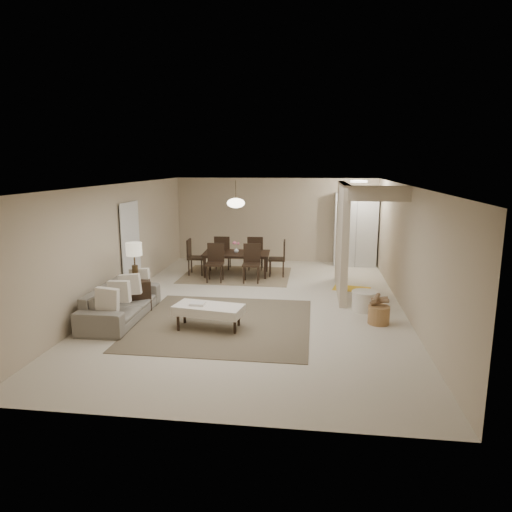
# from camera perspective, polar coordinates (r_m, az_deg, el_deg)

# --- Properties ---
(floor) EXTENTS (9.00, 9.00, 0.00)m
(floor) POSITION_cam_1_polar(r_m,az_deg,el_deg) (9.66, 0.04, -6.11)
(floor) COLOR beige
(floor) RESTS_ON ground
(ceiling) EXTENTS (9.00, 9.00, 0.00)m
(ceiling) POSITION_cam_1_polar(r_m,az_deg,el_deg) (9.22, 0.05, 8.87)
(ceiling) COLOR white
(ceiling) RESTS_ON back_wall
(back_wall) EXTENTS (6.00, 0.00, 6.00)m
(back_wall) POSITION_cam_1_polar(r_m,az_deg,el_deg) (13.79, 2.43, 4.52)
(back_wall) COLOR #C3B394
(back_wall) RESTS_ON floor
(left_wall) EXTENTS (0.00, 9.00, 9.00)m
(left_wall) POSITION_cam_1_polar(r_m,az_deg,el_deg) (10.18, -16.95, 1.54)
(left_wall) COLOR #C3B394
(left_wall) RESTS_ON floor
(right_wall) EXTENTS (0.00, 9.00, 9.00)m
(right_wall) POSITION_cam_1_polar(r_m,az_deg,el_deg) (9.47, 18.37, 0.72)
(right_wall) COLOR #C3B394
(right_wall) RESTS_ON floor
(partition) EXTENTS (0.15, 2.50, 2.50)m
(partition) POSITION_cam_1_polar(r_m,az_deg,el_deg) (10.54, 10.69, 2.16)
(partition) COLOR #C3B394
(partition) RESTS_ON floor
(doorway) EXTENTS (0.04, 0.90, 2.04)m
(doorway) POSITION_cam_1_polar(r_m,az_deg,el_deg) (10.75, -15.44, 0.88)
(doorway) COLOR black
(doorway) RESTS_ON floor
(pantry_cabinet) EXTENTS (1.20, 0.55, 2.10)m
(pantry_cabinet) POSITION_cam_1_polar(r_m,az_deg,el_deg) (13.47, 12.32, 3.24)
(pantry_cabinet) COLOR silver
(pantry_cabinet) RESTS_ON floor
(flush_light) EXTENTS (0.44, 0.44, 0.05)m
(flush_light) POSITION_cam_1_polar(r_m,az_deg,el_deg) (12.40, 12.74, 9.08)
(flush_light) COLOR white
(flush_light) RESTS_ON ceiling
(living_rug) EXTENTS (3.20, 3.20, 0.01)m
(living_rug) POSITION_cam_1_polar(r_m,az_deg,el_deg) (8.60, -4.11, -8.36)
(living_rug) COLOR brown
(living_rug) RESTS_ON floor
(sofa) EXTENTS (2.19, 0.89, 0.64)m
(sofa) POSITION_cam_1_polar(r_m,az_deg,el_deg) (9.09, -16.55, -5.64)
(sofa) COLOR slate
(sofa) RESTS_ON floor
(ottoman_bench) EXTENTS (1.30, 0.75, 0.44)m
(ottoman_bench) POSITION_cam_1_polar(r_m,az_deg,el_deg) (8.25, -5.93, -6.73)
(ottoman_bench) COLOR silver
(ottoman_bench) RESTS_ON living_rug
(side_table) EXTENTS (0.74, 0.74, 0.61)m
(side_table) POSITION_cam_1_polar(r_m,az_deg,el_deg) (9.65, -14.73, -4.63)
(side_table) COLOR black
(side_table) RESTS_ON floor
(table_lamp) EXTENTS (0.32, 0.32, 0.76)m
(table_lamp) POSITION_cam_1_polar(r_m,az_deg,el_deg) (9.45, -14.99, 0.43)
(table_lamp) COLOR #45341D
(table_lamp) RESTS_ON side_table
(round_pouf) EXTENTS (0.51, 0.51, 0.40)m
(round_pouf) POSITION_cam_1_polar(r_m,az_deg,el_deg) (9.50, 13.36, -5.51)
(round_pouf) COLOR silver
(round_pouf) RESTS_ON floor
(wicker_basket) EXTENTS (0.48, 0.48, 0.34)m
(wicker_basket) POSITION_cam_1_polar(r_m,az_deg,el_deg) (8.82, 15.09, -7.12)
(wicker_basket) COLOR olive
(wicker_basket) RESTS_ON floor
(dining_rug) EXTENTS (2.80, 2.10, 0.01)m
(dining_rug) POSITION_cam_1_polar(r_m,az_deg,el_deg) (12.15, -2.46, -2.40)
(dining_rug) COLOR #7C6B4D
(dining_rug) RESTS_ON floor
(dining_table) EXTENTS (1.79, 1.06, 0.61)m
(dining_table) POSITION_cam_1_polar(r_m,az_deg,el_deg) (12.08, -2.47, -1.02)
(dining_table) COLOR black
(dining_table) RESTS_ON dining_rug
(dining_chairs) EXTENTS (2.59, 1.92, 0.96)m
(dining_chairs) POSITION_cam_1_polar(r_m,az_deg,el_deg) (12.05, -2.47, -0.22)
(dining_chairs) COLOR black
(dining_chairs) RESTS_ON dining_rug
(vase) EXTENTS (0.15, 0.15, 0.13)m
(vase) POSITION_cam_1_polar(r_m,az_deg,el_deg) (12.01, -2.48, 0.72)
(vase) COLOR white
(vase) RESTS_ON dining_table
(yellow_mat) EXTENTS (0.94, 0.67, 0.01)m
(yellow_mat) POSITION_cam_1_polar(r_m,az_deg,el_deg) (11.08, 11.88, -4.02)
(yellow_mat) COLOR gold
(yellow_mat) RESTS_ON floor
(pendant_light) EXTENTS (0.46, 0.46, 0.71)m
(pendant_light) POSITION_cam_1_polar(r_m,az_deg,el_deg) (11.84, -2.54, 6.63)
(pendant_light) COLOR #45341D
(pendant_light) RESTS_ON ceiling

